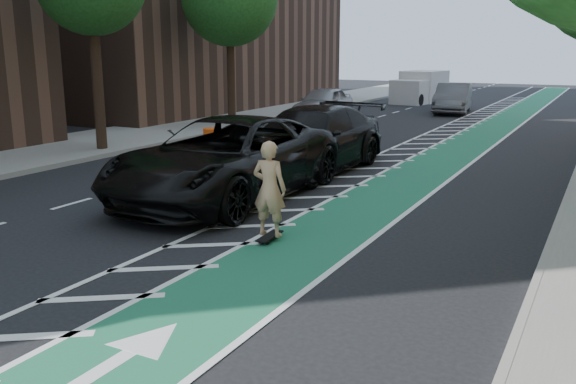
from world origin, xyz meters
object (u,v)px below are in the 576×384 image
Objects in this scene: skateboarder at (269,189)px; suv_near at (227,158)px; suv_far at (309,140)px; barrel_a at (212,144)px.

skateboarder is 0.26× the size of suv_near.
suv_far is (-2.30, 6.40, -0.07)m from skateboarder.
suv_near is at bearing -92.66° from suv_far.
suv_far is at bearing 85.43° from suv_near.
suv_far is 6.52× the size of barrel_a.
barrel_a is (-6.10, 6.84, -0.54)m from skateboarder.
suv_far is at bearing -6.69° from barrel_a.
skateboarder reaches higher than suv_far.
suv_near is 1.08× the size of suv_far.
suv_far is 3.86m from barrel_a.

